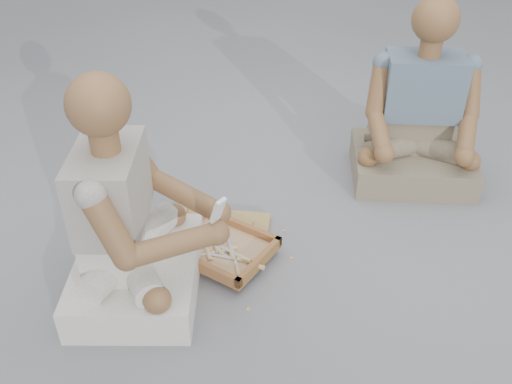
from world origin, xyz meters
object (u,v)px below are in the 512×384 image
at_px(companion, 418,123).
at_px(carved_panel, 211,234).
at_px(craftsman, 129,227).
at_px(tool_tray, 221,247).

bearing_deg(companion, carved_panel, 30.97).
bearing_deg(carved_panel, companion, 48.92).
distance_m(carved_panel, craftsman, 0.56).
bearing_deg(tool_tray, craftsman, -127.55).
distance_m(tool_tray, companion, 1.27).
height_order(carved_panel, companion, companion).
relative_size(tool_tray, companion, 0.50).
height_order(tool_tray, companion, companion).
bearing_deg(craftsman, companion, 123.45).
height_order(craftsman, companion, same).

